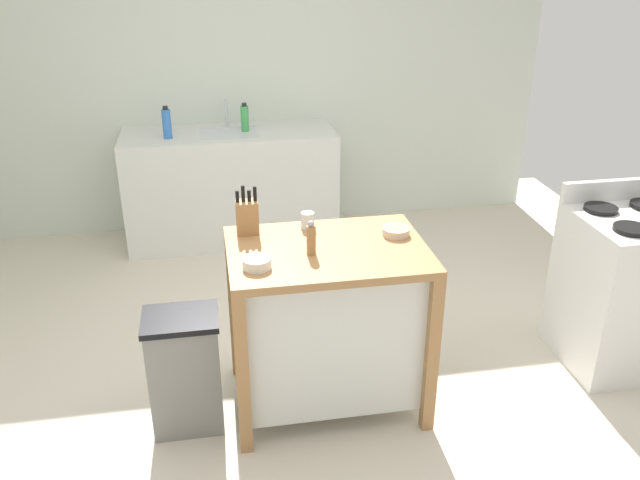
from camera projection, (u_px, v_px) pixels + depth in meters
ground_plane at (281, 387)px, 3.63m from camera, size 5.98×5.98×0.00m
wall_back at (240, 69)px, 5.24m from camera, size 4.98×0.10×2.60m
kitchen_island at (327, 318)px, 3.34m from camera, size 0.97×0.69×0.90m
knife_block at (247, 216)px, 3.30m from camera, size 0.11×0.09×0.25m
bowl_ceramic_wide at (396, 231)px, 3.30m from camera, size 0.14×0.14×0.04m
bowl_ceramic_small at (257, 263)px, 2.98m from camera, size 0.13×0.13×0.05m
drinking_cup at (308, 220)px, 3.37m from camera, size 0.07×0.07×0.09m
pepper_grinder at (311, 238)px, 3.08m from camera, size 0.04×0.04×0.17m
trash_bin at (185, 371)px, 3.24m from camera, size 0.36×0.28×0.63m
sink_counter at (232, 186)px, 5.26m from camera, size 1.64×0.60×0.89m
sink_faucet at (227, 114)px, 5.15m from camera, size 0.02×0.02×0.22m
bottle_spray_cleaner at (244, 118)px, 5.06m from camera, size 0.06×0.06×0.22m
bottle_hand_soap at (167, 123)px, 4.87m from camera, size 0.06×0.06×0.24m
stove at (623, 290)px, 3.71m from camera, size 0.60×0.60×1.01m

